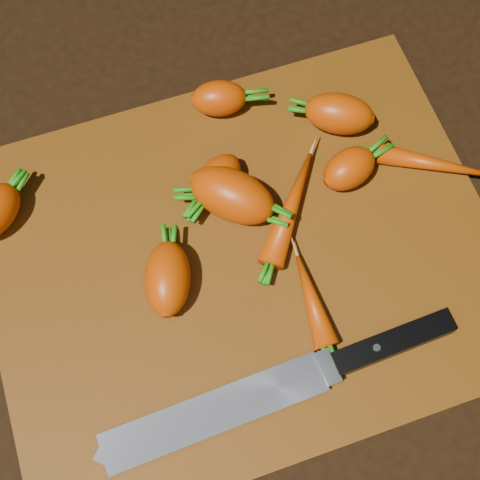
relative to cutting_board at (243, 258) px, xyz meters
name	(u,v)px	position (x,y,z in m)	size (l,w,h in m)	color
ground	(243,262)	(0.00, 0.00, -0.01)	(2.00, 2.00, 0.01)	black
cutting_board	(243,258)	(0.00, 0.00, 0.00)	(0.50, 0.40, 0.01)	#80430B
carrot_1	(222,189)	(0.00, 0.07, 0.03)	(0.06, 0.04, 0.04)	#D14305
carrot_2	(232,195)	(0.01, 0.05, 0.03)	(0.09, 0.05, 0.05)	#D14305
carrot_3	(168,278)	(-0.08, -0.01, 0.03)	(0.07, 0.04, 0.04)	#D14305
carrot_4	(217,180)	(0.00, 0.08, 0.03)	(0.06, 0.04, 0.04)	#D14305
carrot_5	(219,98)	(0.03, 0.17, 0.03)	(0.06, 0.04, 0.04)	#D14305
carrot_6	(339,114)	(0.14, 0.11, 0.03)	(0.07, 0.04, 0.04)	#D14305
carrot_7	(291,207)	(0.06, 0.03, 0.02)	(0.13, 0.03, 0.03)	#D14305
carrot_8	(437,165)	(0.22, 0.03, 0.02)	(0.12, 0.02, 0.02)	#D14305
carrot_9	(312,300)	(0.05, -0.07, 0.02)	(0.09, 0.02, 0.02)	#D14305
carrot_10	(349,168)	(0.13, 0.05, 0.03)	(0.06, 0.04, 0.04)	#D14305
knife	(236,404)	(-0.05, -0.14, 0.01)	(0.34, 0.05, 0.02)	gray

